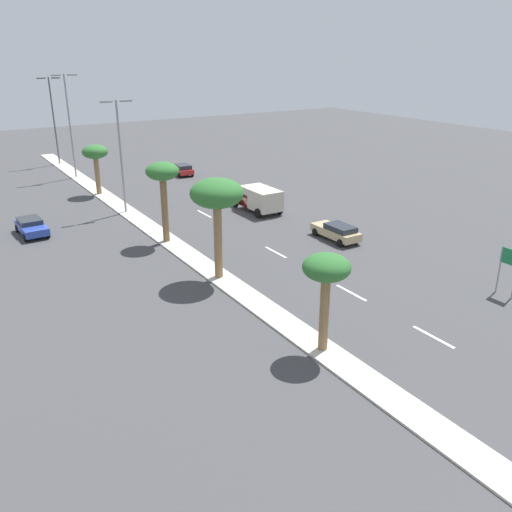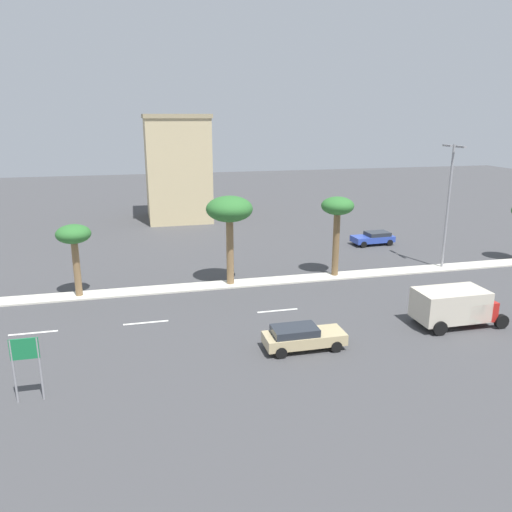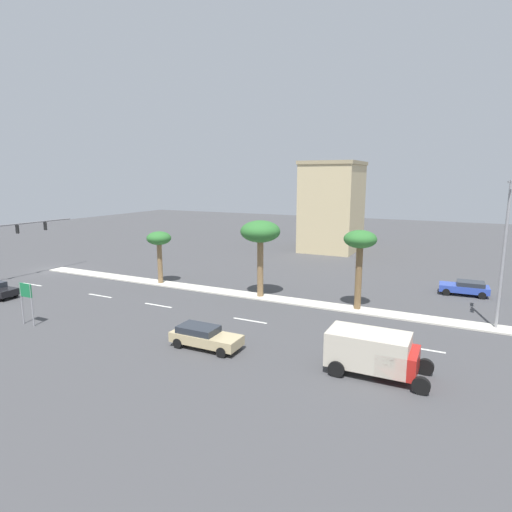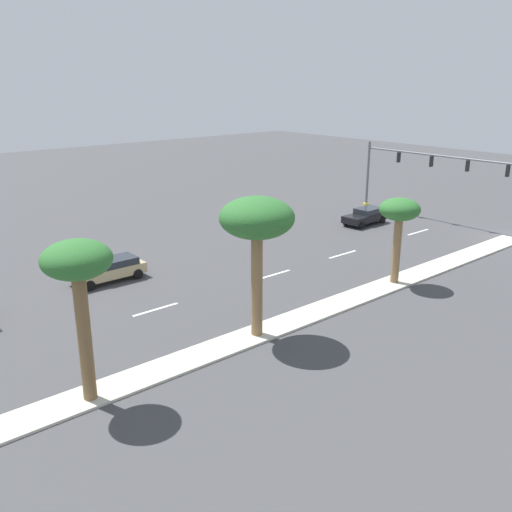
{
  "view_description": "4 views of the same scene",
  "coord_description": "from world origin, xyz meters",
  "px_view_note": "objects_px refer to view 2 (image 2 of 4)",
  "views": [
    {
      "loc": [
        -15.76,
        -3.23,
        14.65
      ],
      "look_at": [
        0.01,
        21.96,
        3.13
      ],
      "focal_mm": 37.58,
      "sensor_mm": 36.0,
      "label": 1
    },
    {
      "loc": [
        36.29,
        19.87,
        12.66
      ],
      "look_at": [
        1.99,
        28.16,
        2.77
      ],
      "focal_mm": 35.17,
      "sensor_mm": 36.0,
      "label": 2
    },
    {
      "loc": [
        33.08,
        42.55,
        10.61
      ],
      "look_at": [
        -3.44,
        24.52,
        3.04
      ],
      "focal_mm": 29.68,
      "sensor_mm": 36.0,
      "label": 3
    },
    {
      "loc": [
        -19.09,
        42.94,
        12.13
      ],
      "look_at": [
        2.7,
        24.31,
        2.97
      ],
      "focal_mm": 39.49,
      "sensor_mm": 36.0,
      "label": 4
    }
  ],
  "objects_px": {
    "commercial_building": "(177,167)",
    "palm_tree_far": "(74,238)",
    "directional_road_sign": "(25,357)",
    "sedan_tan_outboard": "(302,337)",
    "palm_tree_outboard": "(337,211)",
    "sedan_blue_left": "(374,238)",
    "street_lamp_inboard": "(449,197)",
    "box_truck": "(455,306)",
    "palm_tree_inboard": "(229,212)"
  },
  "relations": [
    {
      "from": "commercial_building",
      "to": "sedan_blue_left",
      "type": "height_order",
      "value": "commercial_building"
    },
    {
      "from": "palm_tree_far",
      "to": "sedan_blue_left",
      "type": "relative_size",
      "value": 1.23
    },
    {
      "from": "palm_tree_inboard",
      "to": "sedan_tan_outboard",
      "type": "distance_m",
      "value": 13.05
    },
    {
      "from": "directional_road_sign",
      "to": "sedan_tan_outboard",
      "type": "relative_size",
      "value": 0.68
    },
    {
      "from": "sedan_blue_left",
      "to": "sedan_tan_outboard",
      "type": "height_order",
      "value": "sedan_tan_outboard"
    },
    {
      "from": "directional_road_sign",
      "to": "palm_tree_outboard",
      "type": "height_order",
      "value": "palm_tree_outboard"
    },
    {
      "from": "palm_tree_outboard",
      "to": "box_truck",
      "type": "bearing_deg",
      "value": 17.48
    },
    {
      "from": "sedan_tan_outboard",
      "to": "box_truck",
      "type": "height_order",
      "value": "box_truck"
    },
    {
      "from": "palm_tree_outboard",
      "to": "sedan_tan_outboard",
      "type": "height_order",
      "value": "palm_tree_outboard"
    },
    {
      "from": "directional_road_sign",
      "to": "sedan_blue_left",
      "type": "distance_m",
      "value": 36.73
    },
    {
      "from": "palm_tree_outboard",
      "to": "sedan_tan_outboard",
      "type": "distance_m",
      "value": 14.63
    },
    {
      "from": "box_truck",
      "to": "palm_tree_far",
      "type": "bearing_deg",
      "value": -114.92
    },
    {
      "from": "palm_tree_inboard",
      "to": "box_truck",
      "type": "distance_m",
      "value": 16.96
    },
    {
      "from": "box_truck",
      "to": "sedan_tan_outboard",
      "type": "bearing_deg",
      "value": -84.57
    },
    {
      "from": "directional_road_sign",
      "to": "sedan_blue_left",
      "type": "xyz_separation_m",
      "value": [
        -23.04,
        28.57,
        -1.5
      ]
    },
    {
      "from": "street_lamp_inboard",
      "to": "sedan_blue_left",
      "type": "bearing_deg",
      "value": -167.14
    },
    {
      "from": "palm_tree_far",
      "to": "sedan_blue_left",
      "type": "bearing_deg",
      "value": 108.11
    },
    {
      "from": "commercial_building",
      "to": "street_lamp_inboard",
      "type": "bearing_deg",
      "value": 36.43
    },
    {
      "from": "street_lamp_inboard",
      "to": "sedan_tan_outboard",
      "type": "relative_size",
      "value": 2.26
    },
    {
      "from": "palm_tree_outboard",
      "to": "box_truck",
      "type": "height_order",
      "value": "palm_tree_outboard"
    },
    {
      "from": "palm_tree_inboard",
      "to": "commercial_building",
      "type": "bearing_deg",
      "value": -176.88
    },
    {
      "from": "street_lamp_inboard",
      "to": "sedan_tan_outboard",
      "type": "bearing_deg",
      "value": -54.37
    },
    {
      "from": "directional_road_sign",
      "to": "sedan_tan_outboard",
      "type": "xyz_separation_m",
      "value": [
        -2.15,
        13.85,
        -1.47
      ]
    },
    {
      "from": "palm_tree_outboard",
      "to": "box_truck",
      "type": "distance_m",
      "value": 12.3
    },
    {
      "from": "commercial_building",
      "to": "palm_tree_inboard",
      "type": "bearing_deg",
      "value": 3.12
    },
    {
      "from": "palm_tree_outboard",
      "to": "sedan_tan_outboard",
      "type": "bearing_deg",
      "value": -29.77
    },
    {
      "from": "sedan_blue_left",
      "to": "sedan_tan_outboard",
      "type": "distance_m",
      "value": 25.56
    },
    {
      "from": "palm_tree_inboard",
      "to": "box_truck",
      "type": "bearing_deg",
      "value": 48.11
    },
    {
      "from": "box_truck",
      "to": "street_lamp_inboard",
      "type": "bearing_deg",
      "value": 149.91
    },
    {
      "from": "palm_tree_inboard",
      "to": "box_truck",
      "type": "xyz_separation_m",
      "value": [
        10.93,
        12.18,
        -4.48
      ]
    },
    {
      "from": "directional_road_sign",
      "to": "sedan_blue_left",
      "type": "bearing_deg",
      "value": 128.89
    },
    {
      "from": "palm_tree_inboard",
      "to": "palm_tree_outboard",
      "type": "distance_m",
      "value": 8.71
    },
    {
      "from": "commercial_building",
      "to": "palm_tree_outboard",
      "type": "bearing_deg",
      "value": 20.58
    },
    {
      "from": "directional_road_sign",
      "to": "palm_tree_inboard",
      "type": "xyz_separation_m",
      "value": [
        -14.06,
        12.03,
        3.55
      ]
    },
    {
      "from": "directional_road_sign",
      "to": "street_lamp_inboard",
      "type": "relative_size",
      "value": 0.3
    },
    {
      "from": "palm_tree_far",
      "to": "palm_tree_outboard",
      "type": "relative_size",
      "value": 0.81
    },
    {
      "from": "palm_tree_far",
      "to": "street_lamp_inboard",
      "type": "bearing_deg",
      "value": 90.32
    },
    {
      "from": "commercial_building",
      "to": "palm_tree_outboard",
      "type": "distance_m",
      "value": 29.01
    },
    {
      "from": "sedan_tan_outboard",
      "to": "box_truck",
      "type": "distance_m",
      "value": 10.42
    },
    {
      "from": "commercial_building",
      "to": "palm_tree_far",
      "type": "height_order",
      "value": "commercial_building"
    },
    {
      "from": "sedan_blue_left",
      "to": "box_truck",
      "type": "height_order",
      "value": "box_truck"
    },
    {
      "from": "palm_tree_inboard",
      "to": "street_lamp_inboard",
      "type": "bearing_deg",
      "value": 90.29
    },
    {
      "from": "palm_tree_far",
      "to": "sedan_tan_outboard",
      "type": "height_order",
      "value": "palm_tree_far"
    },
    {
      "from": "palm_tree_outboard",
      "to": "commercial_building",
      "type": "bearing_deg",
      "value": -159.42
    },
    {
      "from": "box_truck",
      "to": "commercial_building",
      "type": "bearing_deg",
      "value": -160.31
    },
    {
      "from": "commercial_building",
      "to": "sedan_tan_outboard",
      "type": "height_order",
      "value": "commercial_building"
    },
    {
      "from": "palm_tree_far",
      "to": "sedan_tan_outboard",
      "type": "xyz_separation_m",
      "value": [
        11.83,
        12.99,
        -3.65
      ]
    },
    {
      "from": "directional_road_sign",
      "to": "sedan_tan_outboard",
      "type": "bearing_deg",
      "value": 98.81
    },
    {
      "from": "directional_road_sign",
      "to": "palm_tree_inboard",
      "type": "bearing_deg",
      "value": 139.44
    },
    {
      "from": "palm_tree_outboard",
      "to": "sedan_blue_left",
      "type": "distance_m",
      "value": 12.73
    }
  ]
}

